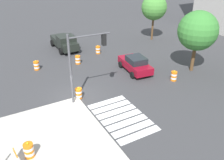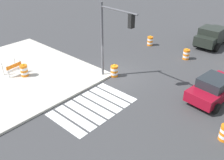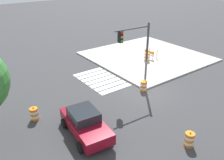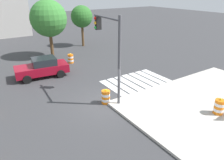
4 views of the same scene
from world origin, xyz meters
The scene contains 10 objects.
ground_plane centered at (0.00, 0.00, 0.00)m, with size 120.00×120.00×0.00m, color #38383A.
sidewalk_corner centered at (6.00, -6.00, 0.07)m, with size 12.00×12.00×0.15m, color #BCB7AD.
crosswalk_stripes centered at (4.00, 1.80, 0.01)m, with size 5.10×3.20×0.02m.
sports_car centered at (-1.98, 7.02, 0.81)m, with size 4.48×2.50×1.63m.
traffic_barrel_crosswalk_end centered at (0.05, 0.09, 0.45)m, with size 0.56×0.56×1.02m.
traffic_barrel_median_near centered at (-6.61, 2.71, 0.45)m, with size 0.56×0.56×1.02m.
traffic_barrel_far_curb centered at (1.45, 9.06, 0.45)m, with size 0.56×0.56×1.02m.
traffic_barrel_on_sidewalk centered at (4.79, -4.87, 0.60)m, with size 0.56×0.56×1.02m.
construction_barricade centered at (5.20, -5.74, 0.72)m, with size 1.32×0.91×1.00m.
traffic_light_pole centered at (0.66, 0.54, 3.91)m, with size 0.48×3.29×5.50m.
Camera 3 is at (-12.89, 13.03, 9.70)m, focal length 38.49 mm.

